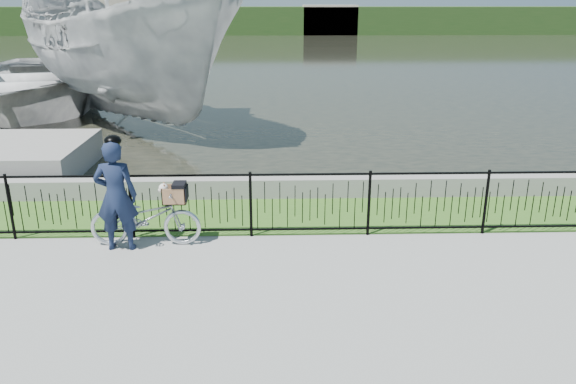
{
  "coord_description": "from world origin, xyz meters",
  "views": [
    {
      "loc": [
        -0.64,
        -7.26,
        3.85
      ],
      "look_at": [
        -0.39,
        1.0,
        1.0
      ],
      "focal_mm": 35.0,
      "sensor_mm": 36.0,
      "label": 1
    }
  ],
  "objects_px": {
    "cyclist": "(116,195)",
    "boat_far": "(31,79)",
    "bicycle_rig": "(146,217)",
    "boat_near": "(125,53)"
  },
  "relations": [
    {
      "from": "bicycle_rig",
      "to": "boat_far",
      "type": "distance_m",
      "value": 13.8
    },
    {
      "from": "boat_near",
      "to": "cyclist",
      "type": "bearing_deg",
      "value": -77.9
    },
    {
      "from": "cyclist",
      "to": "boat_near",
      "type": "height_order",
      "value": "boat_near"
    },
    {
      "from": "boat_near",
      "to": "boat_far",
      "type": "distance_m",
      "value": 5.01
    },
    {
      "from": "cyclist",
      "to": "boat_far",
      "type": "height_order",
      "value": "boat_far"
    },
    {
      "from": "bicycle_rig",
      "to": "boat_near",
      "type": "distance_m",
      "value": 9.95
    },
    {
      "from": "bicycle_rig",
      "to": "boat_far",
      "type": "height_order",
      "value": "boat_far"
    },
    {
      "from": "bicycle_rig",
      "to": "cyclist",
      "type": "xyz_separation_m",
      "value": [
        -0.41,
        -0.14,
        0.44
      ]
    },
    {
      "from": "boat_far",
      "to": "cyclist",
      "type": "bearing_deg",
      "value": -63.27
    },
    {
      "from": "cyclist",
      "to": "boat_far",
      "type": "distance_m",
      "value": 13.73
    }
  ]
}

